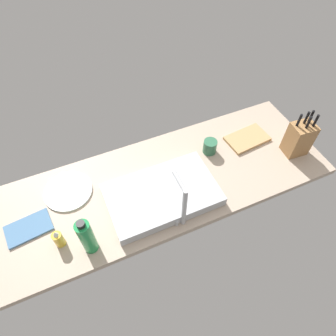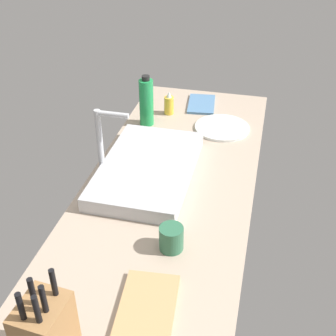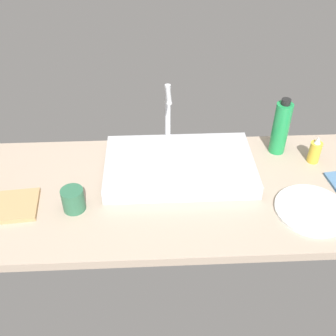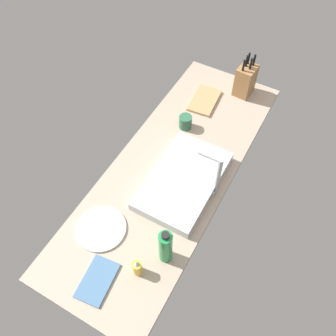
% 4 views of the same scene
% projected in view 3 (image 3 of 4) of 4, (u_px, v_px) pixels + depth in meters
% --- Properties ---
extents(countertop_slab, '(1.85, 0.66, 0.04)m').
position_uv_depth(countertop_slab, '(163.00, 193.00, 1.54)').
color(countertop_slab, tan).
rests_on(countertop_slab, ground).
extents(sink_basin, '(0.58, 0.35, 0.06)m').
position_uv_depth(sink_basin, '(179.00, 166.00, 1.59)').
color(sink_basin, '#B7BABF').
rests_on(sink_basin, countertop_slab).
extents(faucet, '(0.06, 0.13, 0.29)m').
position_uv_depth(faucet, '(168.00, 114.00, 1.63)').
color(faucet, '#B7BABF').
rests_on(faucet, countertop_slab).
extents(cutting_board, '(0.27, 0.18, 0.02)m').
position_uv_depth(cutting_board, '(1.00, 207.00, 1.44)').
color(cutting_board, tan).
rests_on(cutting_board, countertop_slab).
extents(soap_bottle, '(0.05, 0.05, 0.12)m').
position_uv_depth(soap_bottle, '(315.00, 151.00, 1.63)').
color(soap_bottle, gold).
rests_on(soap_bottle, countertop_slab).
extents(water_bottle, '(0.07, 0.07, 0.25)m').
position_uv_depth(water_bottle, '(281.00, 128.00, 1.64)').
color(water_bottle, '#1E8E47').
rests_on(water_bottle, countertop_slab).
extents(dinner_plate, '(0.26, 0.26, 0.01)m').
position_uv_depth(dinner_plate, '(312.00, 210.00, 1.43)').
color(dinner_plate, silver).
rests_on(dinner_plate, countertop_slab).
extents(coffee_mug, '(0.08, 0.08, 0.09)m').
position_uv_depth(coffee_mug, '(73.00, 200.00, 1.42)').
color(coffee_mug, '#2D6647').
rests_on(coffee_mug, countertop_slab).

